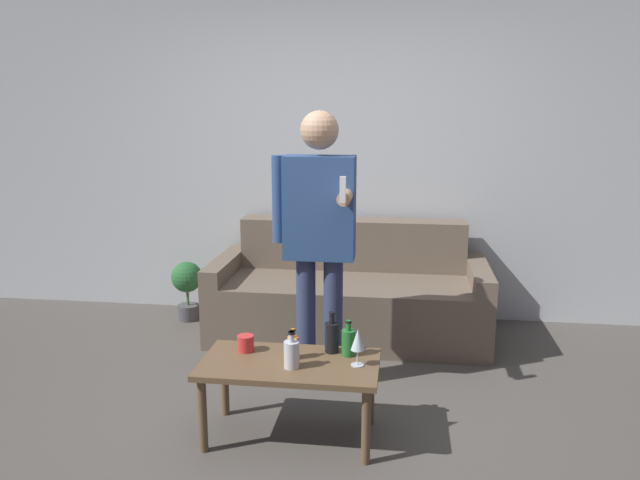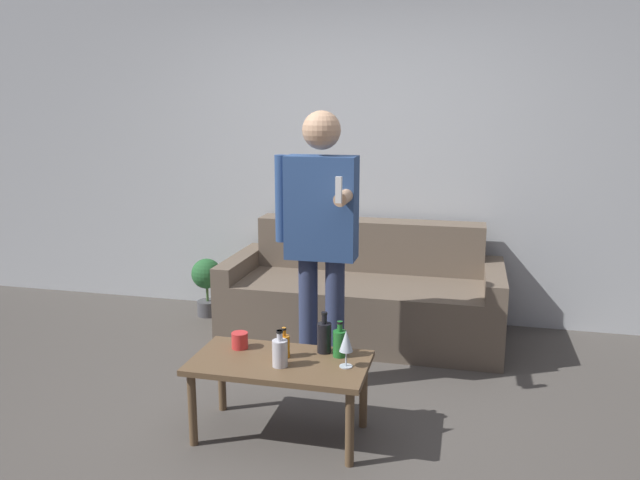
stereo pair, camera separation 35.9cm
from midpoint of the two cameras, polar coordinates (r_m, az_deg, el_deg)
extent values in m
plane|color=#514C47|center=(3.44, 0.32, -17.56)|extent=(16.00, 16.00, 0.00)
cube|color=silver|center=(5.03, 5.81, 8.07)|extent=(8.00, 0.06, 2.70)
cube|color=#6B5B4C|center=(4.58, 5.83, -6.76)|extent=(1.75, 0.64, 0.45)
cube|color=#6B5B4C|center=(4.95, 6.59, -2.98)|extent=(1.75, 0.25, 0.84)
cube|color=#6B5B4C|center=(4.89, -5.02, -4.73)|extent=(0.14, 0.89, 0.58)
cube|color=#6B5B4C|center=(4.66, 17.71, -6.12)|extent=(0.14, 0.89, 0.58)
cube|color=brown|center=(3.27, -0.52, -11.23)|extent=(0.92, 0.49, 0.03)
cylinder|color=brown|center=(3.31, -8.47, -15.12)|extent=(0.04, 0.04, 0.39)
cylinder|color=brown|center=(3.13, 6.17, -16.82)|extent=(0.04, 0.04, 0.39)
cylinder|color=brown|center=(3.64, -6.13, -12.44)|extent=(0.04, 0.04, 0.39)
cylinder|color=brown|center=(3.47, 7.04, -13.75)|extent=(0.04, 0.04, 0.39)
cylinder|color=#23752D|center=(3.30, 4.97, -9.49)|extent=(0.07, 0.07, 0.14)
cylinder|color=#23752D|center=(3.27, 5.01, -7.92)|extent=(0.03, 0.03, 0.05)
cylinder|color=black|center=(3.26, 5.01, -7.58)|extent=(0.03, 0.03, 0.01)
cylinder|color=orange|center=(3.28, -0.14, -9.77)|extent=(0.06, 0.06, 0.12)
cylinder|color=orange|center=(3.25, -0.14, -8.45)|extent=(0.02, 0.02, 0.05)
cylinder|color=black|center=(3.25, -0.14, -8.17)|extent=(0.03, 0.03, 0.01)
cylinder|color=black|center=(3.34, 3.50, -8.98)|extent=(0.08, 0.08, 0.16)
cylinder|color=black|center=(3.30, 3.53, -7.17)|extent=(0.03, 0.03, 0.06)
cylinder|color=black|center=(3.29, 3.54, -6.76)|extent=(0.03, 0.03, 0.01)
cylinder|color=silver|center=(3.17, -0.41, -10.38)|extent=(0.08, 0.08, 0.14)
cylinder|color=silver|center=(3.14, -0.41, -8.78)|extent=(0.03, 0.03, 0.05)
cylinder|color=black|center=(3.13, -0.41, -8.43)|extent=(0.03, 0.03, 0.01)
cylinder|color=silver|center=(3.20, 5.65, -11.51)|extent=(0.07, 0.07, 0.01)
cylinder|color=silver|center=(3.18, 5.66, -10.82)|extent=(0.01, 0.01, 0.08)
cone|color=silver|center=(3.15, 5.70, -9.25)|extent=(0.07, 0.07, 0.11)
cylinder|color=red|center=(3.41, -4.34, -9.19)|extent=(0.09, 0.09, 0.09)
cylinder|color=navy|center=(3.86, 1.60, -7.50)|extent=(0.12, 0.12, 0.81)
cylinder|color=navy|center=(3.83, 4.06, -7.69)|extent=(0.12, 0.12, 0.81)
cube|color=#2D4C84|center=(3.67, 2.94, 2.93)|extent=(0.42, 0.18, 0.61)
sphere|color=tan|center=(3.62, 3.02, 10.00)|extent=(0.22, 0.22, 0.22)
cylinder|color=#2D4C84|center=(3.71, -0.80, 3.78)|extent=(0.08, 0.08, 0.52)
cylinder|color=tan|center=(3.49, 5.24, 3.95)|extent=(0.08, 0.27, 0.08)
cube|color=white|center=(3.32, 4.83, 4.57)|extent=(0.03, 0.03, 0.14)
cylinder|color=#4C4C51|center=(5.25, -8.29, -6.20)|extent=(0.17, 0.17, 0.12)
cylinder|color=#476B38|center=(5.21, -8.34, -4.79)|extent=(0.02, 0.02, 0.15)
sphere|color=#286633|center=(5.16, -8.40, -3.08)|extent=(0.25, 0.25, 0.25)
camera|label=1|loc=(0.18, -87.14, 0.62)|focal=35.00mm
camera|label=2|loc=(0.18, 92.86, -0.62)|focal=35.00mm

